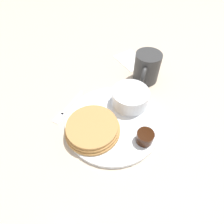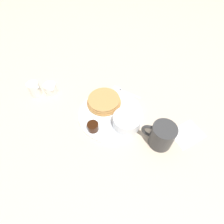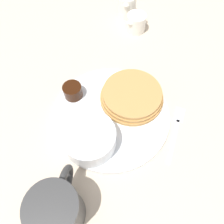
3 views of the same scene
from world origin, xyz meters
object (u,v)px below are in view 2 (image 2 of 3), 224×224
at_px(creamer_pitcher_far, 34,89).
at_px(creamer_pitcher_near, 51,88).
at_px(coffee_mug, 161,135).
at_px(bowl, 127,121).
at_px(plate, 111,114).
at_px(fork, 123,91).

bearing_deg(creamer_pitcher_far, creamer_pitcher_near, -18.92).
bearing_deg(coffee_mug, bowl, 121.66).
xyz_separation_m(creamer_pitcher_near, creamer_pitcher_far, (-0.06, 0.02, 0.01)).
height_order(plate, bowl, bowl).
height_order(bowl, creamer_pitcher_near, bowl).
height_order(creamer_pitcher_near, fork, creamer_pitcher_near).
xyz_separation_m(coffee_mug, creamer_pitcher_far, (-0.34, 0.45, -0.02)).
distance_m(plate, creamer_pitcher_near, 0.30).
height_order(plate, creamer_pitcher_far, creamer_pitcher_far).
distance_m(creamer_pitcher_near, creamer_pitcher_far, 0.07).
bearing_deg(creamer_pitcher_near, coffee_mug, -57.30).
height_order(bowl, coffee_mug, coffee_mug).
height_order(bowl, creamer_pitcher_far, creamer_pitcher_far).
bearing_deg(creamer_pitcher_far, coffee_mug, -53.07).
height_order(plate, fork, plate).
bearing_deg(coffee_mug, creamer_pitcher_near, 122.70).
bearing_deg(coffee_mug, creamer_pitcher_far, 126.93).
bearing_deg(bowl, fork, 63.12).
relative_size(plate, creamer_pitcher_near, 3.40).
bearing_deg(plate, creamer_pitcher_far, 132.68).
relative_size(plate, creamer_pitcher_far, 3.97).
distance_m(creamer_pitcher_near, fork, 0.33).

